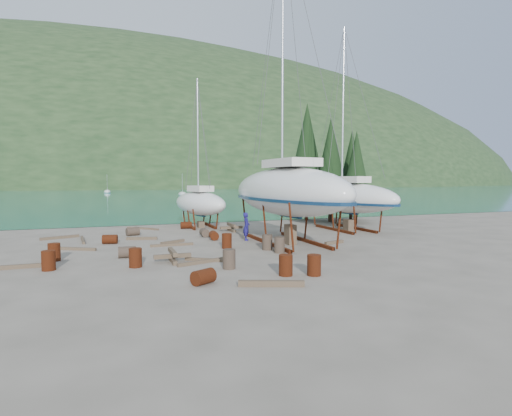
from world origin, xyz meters
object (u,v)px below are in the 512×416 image
object	(u,v)px
worker	(246,227)
large_sailboat_far	(345,197)
small_sailboat_shore	(200,203)
large_sailboat_near	(286,191)

from	to	relation	value
worker	large_sailboat_far	bearing A→B (deg)	-50.94
large_sailboat_far	small_sailboat_shore	size ratio (longest dim) A/B	1.28
large_sailboat_near	worker	distance (m)	3.63
large_sailboat_near	small_sailboat_shore	world-z (taller)	large_sailboat_near
large_sailboat_far	worker	bearing A→B (deg)	-178.48
large_sailboat_near	large_sailboat_far	bearing A→B (deg)	26.82
large_sailboat_near	small_sailboat_shore	bearing A→B (deg)	103.05
large_sailboat_near	worker	bearing A→B (deg)	133.06
large_sailboat_far	small_sailboat_shore	xyz separation A→B (m)	(-10.50, 6.03, -0.56)
small_sailboat_shore	large_sailboat_far	bearing A→B (deg)	-44.66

